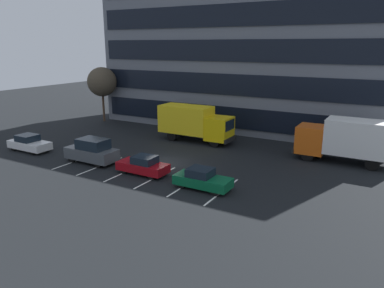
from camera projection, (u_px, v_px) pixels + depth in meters
ground_plane at (165, 163)px, 31.58m from camera, size 120.00×120.00×0.00m
office_building at (247, 51)px, 44.27m from camera, size 34.72×11.55×18.00m
lot_markings at (141, 174)px, 28.78m from camera, size 14.14×5.40×0.01m
box_truck_yellow_all at (194, 122)px, 38.18m from camera, size 7.90×2.62×3.66m
box_truck_orange at (348, 139)px, 31.08m from camera, size 8.14×2.70×3.77m
sedan_white at (29, 143)px, 35.02m from camera, size 4.31×1.80×1.54m
sedan_forest at (202, 179)px, 25.81m from camera, size 4.06×1.70×1.45m
sedan_maroon at (143, 165)px, 28.73m from camera, size 4.10×1.72×1.47m
suv_charcoal at (92, 151)px, 31.46m from camera, size 4.66×1.97×2.11m
bare_tree at (102, 82)px, 47.55m from camera, size 3.75×3.75×7.04m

